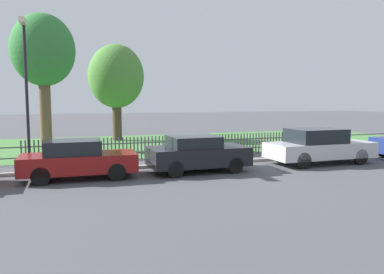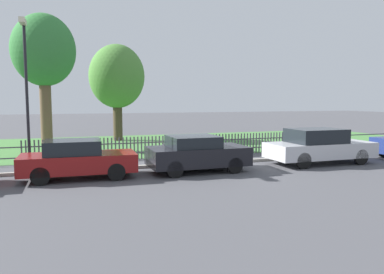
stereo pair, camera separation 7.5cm
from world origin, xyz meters
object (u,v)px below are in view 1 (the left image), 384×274
Objects in this scene: covered_motorcycle at (183,148)px; tree_nearest_kerb at (43,52)px; tree_behind_motorcycle at (116,77)px; parked_car_black_saloon at (78,159)px; parked_car_navy_estate at (197,153)px; parked_car_red_compact at (319,146)px; street_lamp at (26,77)px.

covered_motorcycle is 0.29× the size of tree_nearest_kerb.
tree_nearest_kerb is 1.14× the size of tree_behind_motorcycle.
parked_car_black_saloon reaches higher than covered_motorcycle.
tree_behind_motorcycle is at bearing 77.56° from parked_car_black_saloon.
parked_car_navy_estate is 0.82× the size of parked_car_red_compact.
tree_nearest_kerb is at bearing 100.91° from parked_car_black_saloon.
parked_car_red_compact is at bearing -35.93° from tree_nearest_kerb.
tree_nearest_kerb is (-5.68, 8.08, 4.48)m from parked_car_navy_estate.
tree_nearest_kerb reaches higher than tree_behind_motorcycle.
parked_car_black_saloon is 9.29m from tree_nearest_kerb.
tree_nearest_kerb reaches higher than covered_motorcycle.
tree_nearest_kerb is at bearing 129.54° from covered_motorcycle.
parked_car_black_saloon is at bearing -159.69° from covered_motorcycle.
covered_motorcycle is 0.33× the size of tree_behind_motorcycle.
tree_nearest_kerb is 6.36m from street_lamp.
parked_car_black_saloon is 3.81m from street_lamp.
parked_car_red_compact is 5.79m from covered_motorcycle.
street_lamp is (-4.55, -9.85, -0.64)m from tree_behind_motorcycle.
street_lamp is (-6.01, 1.95, 2.83)m from parked_car_navy_estate.
parked_car_black_saloon is at bearing -80.33° from tree_nearest_kerb.
covered_motorcycle is at bearing -46.34° from tree_nearest_kerb.
parked_car_black_saloon is 1.88× the size of covered_motorcycle.
parked_car_navy_estate is 0.52× the size of tree_nearest_kerb.
tree_behind_motorcycle is 1.12× the size of street_lamp.
tree_behind_motorcycle is at bearing 96.01° from parked_car_navy_estate.
parked_car_black_saloon is 12.57m from tree_behind_motorcycle.
tree_nearest_kerb is 1.28× the size of street_lamp.
covered_motorcycle is 6.74m from street_lamp.
tree_behind_motorcycle reaches higher than parked_car_navy_estate.
tree_nearest_kerb is (-1.37, 8.02, 4.50)m from parked_car_black_saloon.
covered_motorcycle is (0.07, 2.06, -0.07)m from parked_car_navy_estate.
parked_car_red_compact is (9.79, -0.07, 0.07)m from parked_car_black_saloon.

